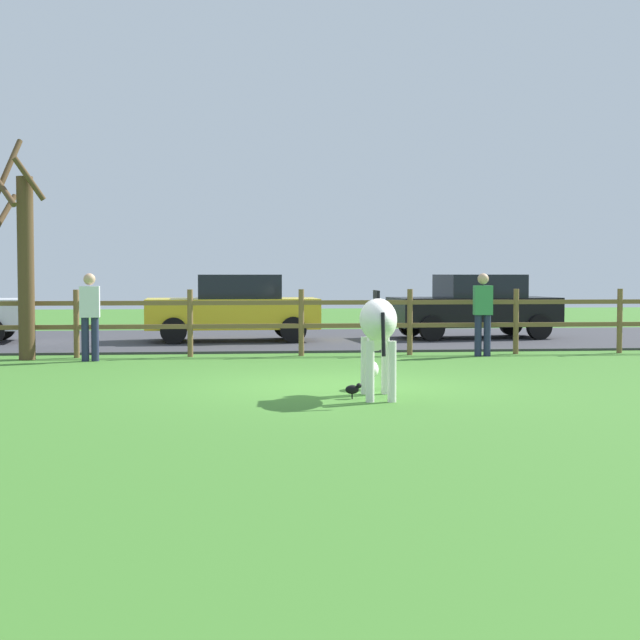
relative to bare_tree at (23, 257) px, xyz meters
name	(u,v)px	position (x,y,z in m)	size (l,w,h in m)	color
ground_plane	(332,386)	(5.34, -4.65, -1.95)	(60.00, 60.00, 0.00)	#3D7528
parking_asphalt	(290,339)	(5.34, 4.65, -1.92)	(28.00, 7.40, 0.05)	#38383D
paddock_fence	(301,318)	(5.29, 0.35, -1.19)	(22.00, 0.11, 1.32)	brown
bare_tree	(23,257)	(0.00, 0.00, 0.00)	(1.15, 1.35, 4.22)	#513A23
zebra	(377,327)	(5.79, -5.97, -1.02)	(0.56, 1.94, 1.41)	white
crow_on_grass	(353,389)	(5.45, -6.09, -1.82)	(0.21, 0.10, 0.20)	black
parked_car_yellow	(234,307)	(3.98, 3.93, -1.10)	(4.06, 1.99, 1.56)	yellow
parked_car_black	(475,306)	(9.89, 4.35, -1.10)	(4.15, 2.21, 1.56)	black
visitor_left_of_tree	(90,313)	(1.28, -0.41, -1.04)	(0.37, 0.24, 1.64)	#232847
visitor_right_of_tree	(483,310)	(8.85, -0.09, -1.04)	(0.38, 0.25, 1.64)	#232847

